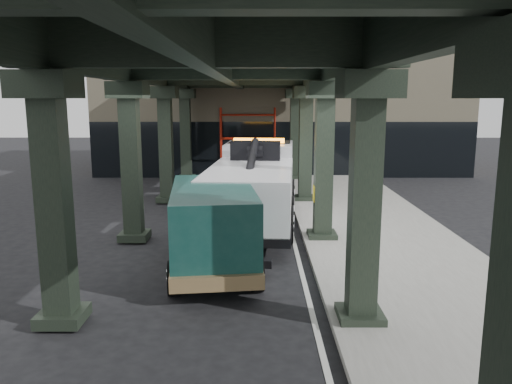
{
  "coord_description": "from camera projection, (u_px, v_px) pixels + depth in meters",
  "views": [
    {
      "loc": [
        0.53,
        -13.42,
        4.5
      ],
      "look_at": [
        0.49,
        1.47,
        1.7
      ],
      "focal_mm": 35.0,
      "sensor_mm": 36.0,
      "label": 1
    }
  ],
  "objects": [
    {
      "name": "tow_truck",
      "position": [
        255.0,
        182.0,
        18.02
      ],
      "size": [
        3.37,
        9.63,
        3.1
      ],
      "rotation": [
        0.0,
        0.0,
        -0.08
      ],
      "color": "black",
      "rests_on": "ground"
    },
    {
      "name": "sidewalk",
      "position": [
        381.0,
        239.0,
        15.96
      ],
      "size": [
        5.0,
        40.0,
        0.15
      ],
      "primitive_type": "cube",
      "color": "gray",
      "rests_on": "ground"
    },
    {
      "name": "lane_stripe",
      "position": [
        294.0,
        241.0,
        15.98
      ],
      "size": [
        0.12,
        38.0,
        0.01
      ],
      "primitive_type": "cube",
      "color": "silver",
      "rests_on": "ground"
    },
    {
      "name": "towed_van",
      "position": [
        213.0,
        224.0,
        13.24
      ],
      "size": [
        2.79,
        5.79,
        2.26
      ],
      "rotation": [
        0.0,
        0.0,
        0.12
      ],
      "color": "#113F39",
      "rests_on": "ground"
    },
    {
      "name": "building",
      "position": [
        280.0,
        106.0,
        32.93
      ],
      "size": [
        22.0,
        10.0,
        8.0
      ],
      "primitive_type": "cube",
      "color": "#C6B793",
      "rests_on": "ground"
    },
    {
      "name": "viaduct",
      "position": [
        226.0,
        66.0,
        14.98
      ],
      "size": [
        7.4,
        32.0,
        6.4
      ],
      "color": "black",
      "rests_on": "ground"
    },
    {
      "name": "scaffolding",
      "position": [
        248.0,
        142.0,
        28.02
      ],
      "size": [
        3.08,
        0.88,
        4.0
      ],
      "color": "#A81D0D",
      "rests_on": "ground"
    },
    {
      "name": "ground",
      "position": [
        238.0,
        261.0,
        14.02
      ],
      "size": [
        90.0,
        90.0,
        0.0
      ],
      "primitive_type": "plane",
      "color": "black",
      "rests_on": "ground"
    }
  ]
}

